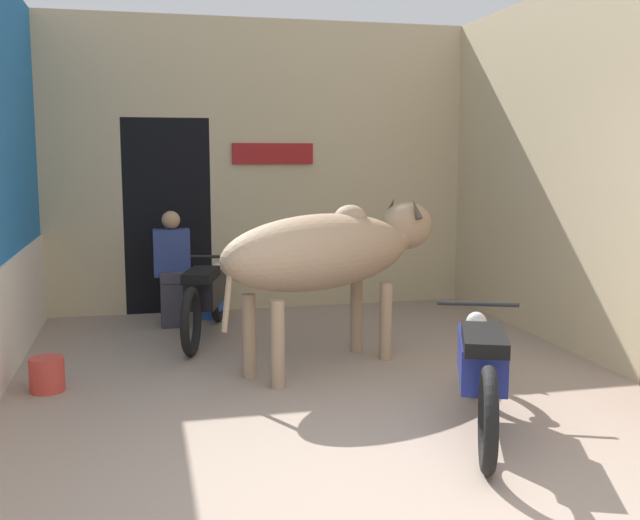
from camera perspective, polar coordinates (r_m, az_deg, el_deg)
ground_plane at (r=4.12m, az=7.17°, el=-17.57°), size 30.00×30.00×0.00m
wall_back_with_doorway at (r=8.82m, az=-7.11°, el=5.85°), size 4.83×0.93×3.29m
wall_right_with_door at (r=7.07m, az=19.59°, el=6.32°), size 0.22×5.04×3.29m
cow at (r=6.24m, az=0.93°, el=0.72°), size 2.29×1.58×1.40m
motorcycle_near at (r=5.02m, az=12.17°, el=-7.87°), size 0.90×1.91×0.73m
motorcycle_far at (r=7.40m, az=-8.69°, el=-2.63°), size 0.74×1.97×0.74m
shopkeeper_seated at (r=7.96m, az=-11.19°, el=-0.39°), size 0.37×0.33×1.20m
plastic_stool at (r=8.27m, az=-8.22°, el=-2.73°), size 0.36×0.36×0.47m
bucket at (r=6.08m, az=-20.09°, el=-8.20°), size 0.26×0.26×0.26m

